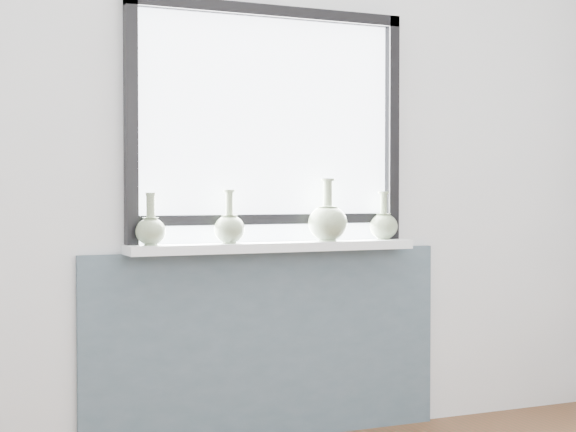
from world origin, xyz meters
name	(u,v)px	position (x,y,z in m)	size (l,w,h in m)	color
back_wall	(265,153)	(0.00, 1.81, 1.30)	(3.60, 0.02, 2.60)	silver
apron_panel	(268,345)	(0.00, 1.78, 0.43)	(1.70, 0.03, 0.86)	#4C5C6B
windowsill	(274,247)	(0.00, 1.71, 0.88)	(1.32, 0.18, 0.04)	white
window	(268,121)	(0.00, 1.77, 1.44)	(1.30, 0.06, 1.05)	black
vase_a	(151,229)	(-0.56, 1.69, 0.97)	(0.13, 0.13, 0.22)	gray
vase_b	(229,227)	(-0.21, 1.70, 0.97)	(0.13, 0.13, 0.23)	gray
vase_c	(328,221)	(0.25, 1.69, 0.99)	(0.18, 0.18, 0.28)	gray
vase_d	(383,225)	(0.56, 1.72, 0.97)	(0.13, 0.13, 0.22)	gray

